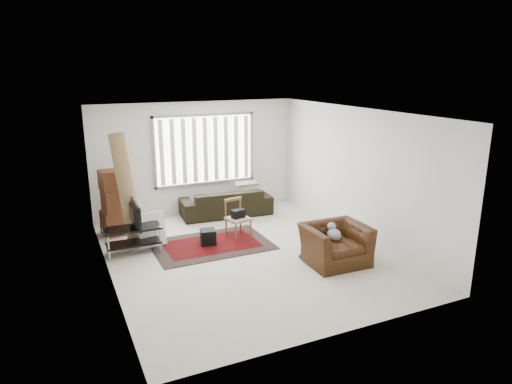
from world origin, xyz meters
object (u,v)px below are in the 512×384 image
at_px(tv_stand, 133,235).
at_px(sofa, 226,198).
at_px(moving_boxes, 115,205).
at_px(armchair, 335,242).
at_px(side_chair, 238,217).

distance_m(tv_stand, sofa, 2.89).
bearing_deg(tv_stand, moving_boxes, 95.89).
relative_size(tv_stand, armchair, 0.93).
relative_size(side_chair, armchair, 0.72).
bearing_deg(sofa, side_chair, 82.74).
xyz_separation_m(sofa, armchair, (0.79, -3.47, -0.00)).
bearing_deg(moving_boxes, tv_stand, -84.11).
distance_m(tv_stand, moving_boxes, 1.29).
xyz_separation_m(moving_boxes, armchair, (3.40, -3.24, -0.24)).
distance_m(tv_stand, side_chair, 2.16).
bearing_deg(armchair, tv_stand, 150.48).
height_order(side_chair, armchair, armchair).
bearing_deg(sofa, tv_stand, 35.60).
distance_m(sofa, side_chair, 1.55).
distance_m(sofa, armchair, 3.56).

